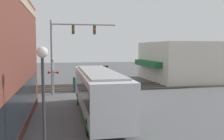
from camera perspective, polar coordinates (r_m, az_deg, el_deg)
ground_plane at (r=23.80m, az=1.79°, el=-6.74°), size 120.00×120.00×0.00m
shop_building at (r=38.44m, az=14.25°, el=1.93°), size 12.25×8.94×5.71m
city_bus at (r=18.07m, az=-3.17°, el=-4.74°), size 11.80×2.59×3.27m
traffic_signal_gantry at (r=26.28m, az=-9.92°, el=6.36°), size 0.42×6.74×7.69m
crossing_signal at (r=26.86m, az=-13.28°, el=-0.56°), size 1.41×1.18×3.81m
streetlamp at (r=10.25m, az=-15.41°, el=-6.04°), size 0.44×0.44×4.95m
rail_track_near at (r=29.57m, az=-0.90°, el=-4.34°), size 2.60×60.00×0.15m
rail_track_far at (r=32.68m, az=-1.94°, el=-3.43°), size 2.60×60.00×0.15m
parked_car_red at (r=34.48m, az=-2.82°, el=-1.90°), size 4.89×1.82×1.44m
parked_car_grey at (r=41.39m, az=-4.29°, el=-0.74°), size 4.56×1.82×1.42m
parked_car_white at (r=49.00m, az=-2.13°, el=0.22°), size 4.69×1.82×1.48m
pedestrian_near_bus at (r=20.54m, az=2.36°, el=-5.99°), size 0.34×0.34×1.83m
pedestrian_at_crossing at (r=27.59m, az=-8.57°, el=-3.14°), size 0.34×0.34×1.85m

